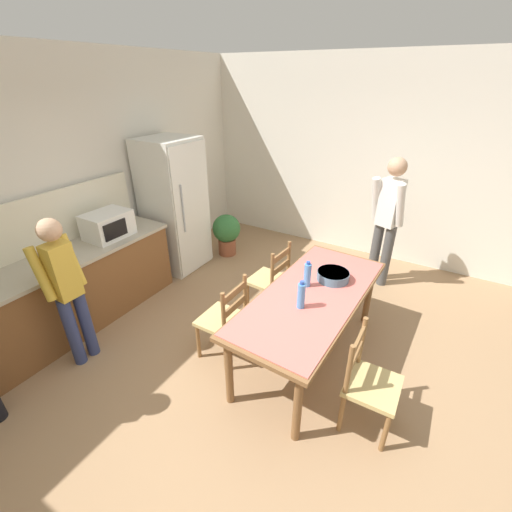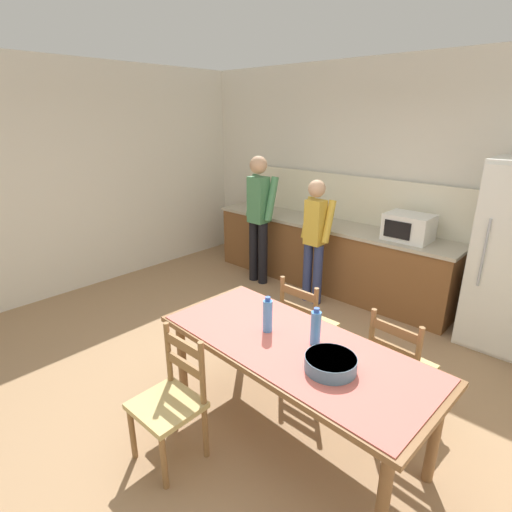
# 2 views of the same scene
# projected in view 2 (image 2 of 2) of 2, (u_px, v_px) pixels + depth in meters

# --- Properties ---
(ground_plane) EXTENTS (8.32, 8.32, 0.00)m
(ground_plane) POSITION_uv_depth(u_px,v_px,m) (261.00, 385.00, 3.51)
(ground_plane) COLOR #9E7A56
(wall_back) EXTENTS (6.52, 0.12, 2.90)m
(wall_back) POSITION_uv_depth(u_px,v_px,m) (407.00, 183.00, 4.87)
(wall_back) COLOR silver
(wall_back) RESTS_ON ground
(wall_left) EXTENTS (0.12, 5.20, 2.90)m
(wall_left) POSITION_uv_depth(u_px,v_px,m) (72.00, 180.00, 5.10)
(wall_left) COLOR silver
(wall_left) RESTS_ON ground
(kitchen_counter) EXTENTS (3.43, 0.66, 0.89)m
(kitchen_counter) POSITION_uv_depth(u_px,v_px,m) (326.00, 254.00, 5.43)
(kitchen_counter) COLOR brown
(kitchen_counter) RESTS_ON ground
(counter_splashback) EXTENTS (3.39, 0.03, 0.60)m
(counter_splashback) POSITION_uv_depth(u_px,v_px,m) (342.00, 197.00, 5.39)
(counter_splashback) COLOR #EFE8CB
(counter_splashback) RESTS_ON kitchen_counter
(microwave) EXTENTS (0.50, 0.39, 0.30)m
(microwave) POSITION_uv_depth(u_px,v_px,m) (409.00, 227.00, 4.52)
(microwave) COLOR white
(microwave) RESTS_ON kitchen_counter
(dining_table) EXTENTS (2.02, 0.94, 0.76)m
(dining_table) POSITION_uv_depth(u_px,v_px,m) (293.00, 354.00, 2.76)
(dining_table) COLOR brown
(dining_table) RESTS_ON ground
(bottle_near_centre) EXTENTS (0.07, 0.07, 0.27)m
(bottle_near_centre) POSITION_uv_depth(u_px,v_px,m) (268.00, 315.00, 2.85)
(bottle_near_centre) COLOR #4C8ED6
(bottle_near_centre) RESTS_ON dining_table
(bottle_off_centre) EXTENTS (0.07, 0.07, 0.27)m
(bottle_off_centre) POSITION_uv_depth(u_px,v_px,m) (316.00, 327.00, 2.69)
(bottle_off_centre) COLOR #4C8ED6
(bottle_off_centre) RESTS_ON dining_table
(serving_bowl) EXTENTS (0.32, 0.32, 0.09)m
(serving_bowl) POSITION_uv_depth(u_px,v_px,m) (331.00, 362.00, 2.44)
(serving_bowl) COLOR slate
(serving_bowl) RESTS_ON dining_table
(chair_side_near_left) EXTENTS (0.42, 0.40, 0.91)m
(chair_side_near_left) POSITION_uv_depth(u_px,v_px,m) (171.00, 401.00, 2.66)
(chair_side_near_left) COLOR olive
(chair_side_near_left) RESTS_ON ground
(chair_side_far_right) EXTENTS (0.45, 0.43, 0.91)m
(chair_side_far_right) POSITION_uv_depth(u_px,v_px,m) (399.00, 367.00, 3.02)
(chair_side_far_right) COLOR olive
(chair_side_far_right) RESTS_ON ground
(chair_side_far_left) EXTENTS (0.42, 0.40, 0.91)m
(chair_side_far_left) POSITION_uv_depth(u_px,v_px,m) (306.00, 325.00, 3.61)
(chair_side_far_left) COLOR olive
(chair_side_far_left) RESTS_ON ground
(person_at_sink) EXTENTS (0.44, 0.30, 1.74)m
(person_at_sink) POSITION_uv_depth(u_px,v_px,m) (259.00, 214.00, 5.37)
(person_at_sink) COLOR black
(person_at_sink) RESTS_ON ground
(person_at_counter) EXTENTS (0.39, 0.27, 1.54)m
(person_at_counter) POSITION_uv_depth(u_px,v_px,m) (315.00, 236.00, 4.80)
(person_at_counter) COLOR navy
(person_at_counter) RESTS_ON ground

